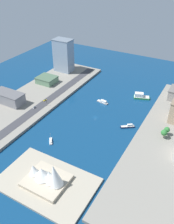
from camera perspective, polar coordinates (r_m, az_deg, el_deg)
ground_plane at (r=279.34m, az=1.95°, el=-1.28°), size 440.00×440.00×0.00m
quay_west at (r=258.88m, az=19.46°, el=-6.36°), size 70.00×240.00×3.01m
quay_east at (r=321.53m, az=-12.00°, el=3.33°), size 70.00×240.00×3.01m
peninsula_point at (r=209.84m, az=-9.51°, el=-16.13°), size 79.34×51.47×2.00m
road_strip at (r=309.43m, az=-9.24°, el=2.72°), size 11.48×228.00×0.15m
patrol_launch_navy at (r=266.40m, az=9.64°, el=-3.39°), size 14.87×11.43×4.36m
ferry_green_doubledeck at (r=322.71m, az=12.58°, el=3.68°), size 22.27×14.47×7.51m
yacht_sleek_gray at (r=306.16m, az=3.78°, el=2.42°), size 16.51×6.48×3.92m
sailboat_small_white at (r=246.88m, az=-8.58°, el=-6.84°), size 8.63×10.40×10.34m
terminal_long_green at (r=352.67m, az=-9.51°, el=7.55°), size 26.44×23.25×8.89m
warehouse_low_gray at (r=313.58m, az=-18.04°, el=3.29°), size 40.58×18.56×13.77m
tower_tall_glass at (r=381.43m, az=-5.61°, el=13.21°), size 28.39×19.56×49.62m
taxi_yellow_cab at (r=309.41m, az=-9.95°, el=2.83°), size 2.14×4.61×1.62m
sedan_silver at (r=296.62m, az=-12.37°, el=1.06°), size 1.97×4.37×1.57m
traffic_light_waterfront at (r=296.63m, az=-9.52°, el=2.19°), size 0.36×0.36×6.50m
opera_landmark at (r=203.38m, az=-9.47°, el=-14.80°), size 34.89×29.99×23.23m
park_tree_cluster at (r=254.96m, az=18.09°, el=-4.39°), size 7.41×12.62×9.95m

